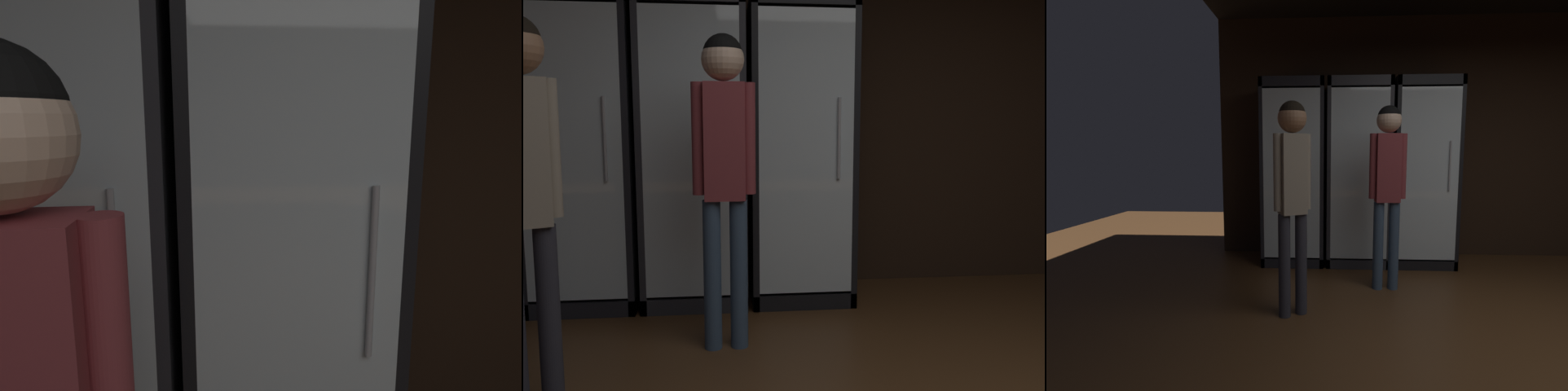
% 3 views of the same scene
% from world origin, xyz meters
% --- Properties ---
extents(wall_back, '(6.00, 0.06, 2.80)m').
position_xyz_m(wall_back, '(0.00, 3.03, 1.40)').
color(wall_back, black).
rests_on(wall_back, ground).
extents(cooler_far_left, '(0.67, 0.66, 2.00)m').
position_xyz_m(cooler_far_left, '(-2.08, 2.71, 0.98)').
color(cooler_far_left, black).
rests_on(cooler_far_left, ground).
extents(cooler_left, '(0.67, 0.66, 2.00)m').
position_xyz_m(cooler_left, '(-1.37, 2.71, 0.98)').
color(cooler_left, '#2B2B30').
rests_on(cooler_left, ground).
extents(cooler_center, '(0.67, 0.66, 2.00)m').
position_xyz_m(cooler_center, '(-0.67, 2.71, 0.97)').
color(cooler_center, black).
rests_on(cooler_center, ground).
extents(shopper_near, '(0.32, 0.22, 1.64)m').
position_xyz_m(shopper_near, '(-1.18, 1.83, 1.06)').
color(shopper_near, '#384C66').
rests_on(shopper_near, ground).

